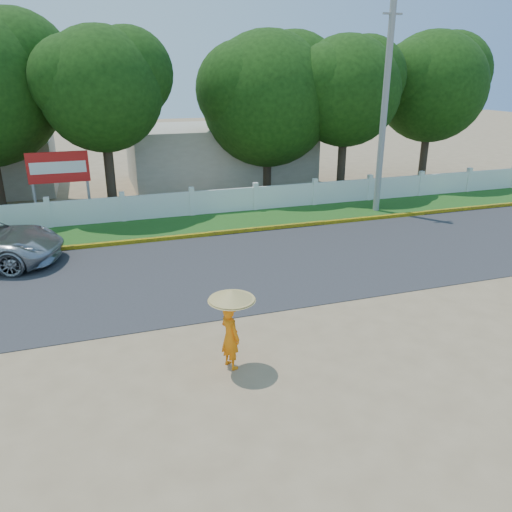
# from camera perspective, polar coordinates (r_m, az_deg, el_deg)

# --- Properties ---
(ground) EXTENTS (120.00, 120.00, 0.00)m
(ground) POSITION_cam_1_polar(r_m,az_deg,el_deg) (12.70, 2.85, -8.52)
(ground) COLOR #9E8460
(ground) RESTS_ON ground
(road) EXTENTS (60.00, 7.00, 0.02)m
(road) POSITION_cam_1_polar(r_m,az_deg,el_deg) (16.57, -2.70, -1.31)
(road) COLOR #38383A
(road) RESTS_ON ground
(grass_verge) EXTENTS (60.00, 3.50, 0.03)m
(grass_verge) POSITION_cam_1_polar(r_m,az_deg,el_deg) (21.40, -6.50, 3.66)
(grass_verge) COLOR #2D601E
(grass_verge) RESTS_ON ground
(curb) EXTENTS (40.00, 0.18, 0.16)m
(curb) POSITION_cam_1_polar(r_m,az_deg,el_deg) (19.79, -5.48, 2.50)
(curb) COLOR yellow
(curb) RESTS_ON ground
(fence) EXTENTS (40.00, 0.10, 1.10)m
(fence) POSITION_cam_1_polar(r_m,az_deg,el_deg) (22.63, -7.33, 5.95)
(fence) COLOR silver
(fence) RESTS_ON ground
(building_near) EXTENTS (10.00, 6.00, 3.20)m
(building_near) POSITION_cam_1_polar(r_m,az_deg,el_deg) (29.56, -4.25, 11.54)
(building_near) COLOR #B7AD99
(building_near) RESTS_ON ground
(utility_pole) EXTENTS (0.28, 0.28, 9.13)m
(utility_pole) POSITION_cam_1_polar(r_m,az_deg,el_deg) (23.32, 14.46, 15.94)
(utility_pole) COLOR gray
(utility_pole) RESTS_ON ground
(monk_with_parasol) EXTENTS (1.02, 1.02, 1.85)m
(monk_with_parasol) POSITION_cam_1_polar(r_m,az_deg,el_deg) (10.71, -2.89, -7.02)
(monk_with_parasol) COLOR orange
(monk_with_parasol) RESTS_ON ground
(billboard) EXTENTS (2.50, 0.13, 2.95)m
(billboard) POSITION_cam_1_polar(r_m,az_deg,el_deg) (23.04, -21.62, 9.01)
(billboard) COLOR gray
(billboard) RESTS_ON ground
(tree_row) EXTENTS (34.34, 7.93, 8.79)m
(tree_row) POSITION_cam_1_polar(r_m,az_deg,el_deg) (25.23, -8.18, 17.80)
(tree_row) COLOR #473828
(tree_row) RESTS_ON ground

